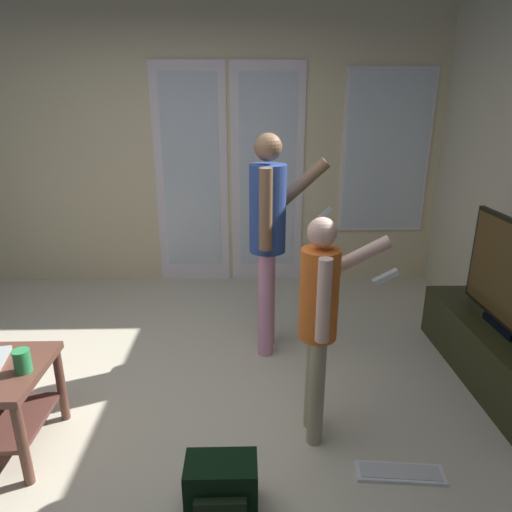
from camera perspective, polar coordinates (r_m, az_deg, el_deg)
ground_plane at (r=2.88m, az=-15.92°, el=-20.37°), size 5.33×4.79×0.02m
wall_back_with_doors at (r=4.56m, az=-8.64°, el=12.84°), size 5.33×0.09×2.70m
tv_stand at (r=3.45m, az=27.98°, el=-10.94°), size 0.42×1.45×0.38m
flat_screen_tv at (r=3.23m, az=29.40°, el=-2.36°), size 0.08×0.96×0.71m
person_adult at (r=3.15m, az=1.68°, el=3.64°), size 0.60×0.43×1.58m
person_child at (r=2.36m, az=8.13°, el=-7.00°), size 0.54×0.34×1.25m
backpack at (r=2.30m, az=-4.37°, el=-26.99°), size 0.33×0.23×0.26m
loose_keyboard at (r=2.62m, az=17.65°, el=-24.55°), size 0.45×0.17×0.02m
cup_near_edge at (r=2.58m, az=-27.33°, el=-11.66°), size 0.08×0.08×0.12m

